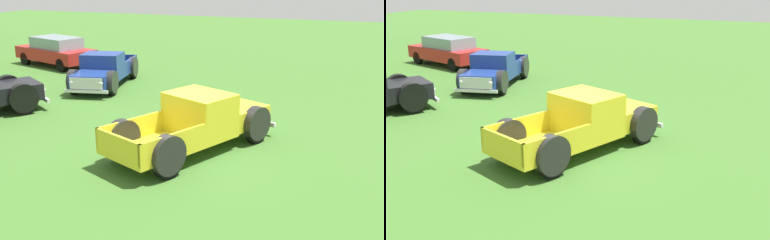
{
  "view_description": "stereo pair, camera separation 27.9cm",
  "coord_description": "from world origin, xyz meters",
  "views": [
    {
      "loc": [
        -11.61,
        -4.74,
        4.75
      ],
      "look_at": [
        -0.23,
        -0.18,
        0.9
      ],
      "focal_mm": 43.9,
      "sensor_mm": 36.0,
      "label": 1
    },
    {
      "loc": [
        -11.51,
        -4.99,
        4.75
      ],
      "look_at": [
        -0.23,
        -0.18,
        0.9
      ],
      "focal_mm": 43.9,
      "sensor_mm": 36.0,
      "label": 2
    }
  ],
  "objects": [
    {
      "name": "pickup_truck_behind_right",
      "position": [
        5.39,
        6.21,
        0.71
      ],
      "size": [
        5.11,
        2.85,
        1.48
      ],
      "color": "navy",
      "rests_on": "ground_plane"
    },
    {
      "name": "sedan_distant_a",
      "position": [
        8.76,
        11.21,
        0.81
      ],
      "size": [
        3.1,
        4.95,
        1.54
      ],
      "color": "#B21E1E",
      "rests_on": "ground_plane"
    },
    {
      "name": "ground_plane",
      "position": [
        0.0,
        0.0,
        0.0
      ],
      "size": [
        80.0,
        80.0,
        0.0
      ],
      "primitive_type": "plane",
      "color": "#3D6B28"
    },
    {
      "name": "pickup_truck_foreground",
      "position": [
        0.12,
        -0.33,
        0.76
      ],
      "size": [
        5.52,
        3.71,
        1.6
      ],
      "color": "yellow",
      "rests_on": "ground_plane"
    }
  ]
}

